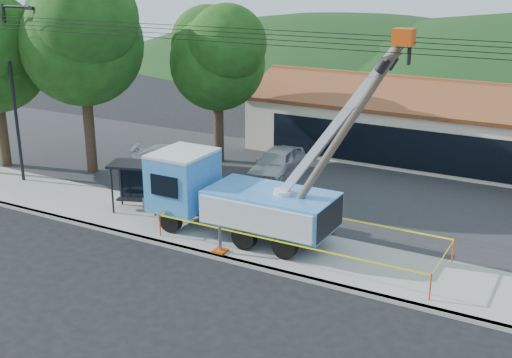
{
  "coord_description": "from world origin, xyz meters",
  "views": [
    {
      "loc": [
        11.92,
        -16.82,
        10.68
      ],
      "look_at": [
        -0.16,
        5.0,
        2.41
      ],
      "focal_mm": 45.0,
      "sensor_mm": 36.0,
      "label": 1
    }
  ],
  "objects_px": {
    "utility_truck": "(235,195)",
    "car_white": "(174,171)",
    "leaning_pole": "(338,140)",
    "car_silver": "(277,179)",
    "bus_shelter": "(138,175)"
  },
  "relations": [
    {
      "from": "utility_truck",
      "to": "car_white",
      "type": "xyz_separation_m",
      "value": [
        -7.56,
        6.1,
        -1.84
      ]
    },
    {
      "from": "leaning_pole",
      "to": "car_silver",
      "type": "bearing_deg",
      "value": 129.83
    },
    {
      "from": "bus_shelter",
      "to": "car_silver",
      "type": "distance_m",
      "value": 8.16
    },
    {
      "from": "bus_shelter",
      "to": "utility_truck",
      "type": "bearing_deg",
      "value": -22.93
    },
    {
      "from": "leaning_pole",
      "to": "bus_shelter",
      "type": "xyz_separation_m",
      "value": [
        -9.71,
        0.39,
        -2.99
      ]
    },
    {
      "from": "leaning_pole",
      "to": "car_white",
      "type": "xyz_separation_m",
      "value": [
        -11.96,
        6.15,
        -4.75
      ]
    },
    {
      "from": "bus_shelter",
      "to": "car_silver",
      "type": "bearing_deg",
      "value": 45.84
    },
    {
      "from": "car_silver",
      "to": "car_white",
      "type": "xyz_separation_m",
      "value": [
        -5.61,
        -1.46,
        0.0
      ]
    },
    {
      "from": "utility_truck",
      "to": "car_white",
      "type": "bearing_deg",
      "value": 141.07
    },
    {
      "from": "bus_shelter",
      "to": "car_white",
      "type": "height_order",
      "value": "bus_shelter"
    },
    {
      "from": "leaning_pole",
      "to": "car_silver",
      "type": "xyz_separation_m",
      "value": [
        -6.35,
        7.61,
        -4.75
      ]
    },
    {
      "from": "car_white",
      "to": "car_silver",
      "type": "bearing_deg",
      "value": -98.4
    },
    {
      "from": "utility_truck",
      "to": "car_silver",
      "type": "relative_size",
      "value": 2.28
    },
    {
      "from": "utility_truck",
      "to": "bus_shelter",
      "type": "distance_m",
      "value": 5.32
    },
    {
      "from": "utility_truck",
      "to": "bus_shelter",
      "type": "relative_size",
      "value": 4.04
    }
  ]
}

